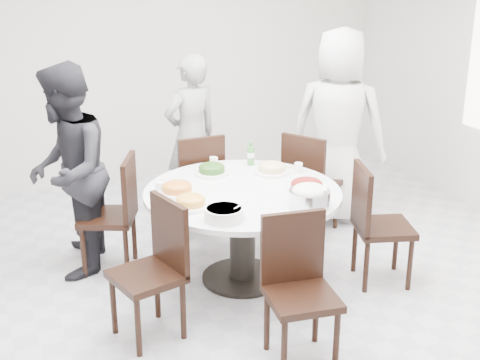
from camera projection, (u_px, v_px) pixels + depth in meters
name	position (u px, v px, depth m)	size (l,w,h in m)	color
floor	(227.00, 305.00, 4.92)	(6.00, 6.00, 0.01)	silver
wall_back	(121.00, 53.00, 7.04)	(6.00, 0.01, 2.80)	silver
dining_table	(242.00, 236.00, 5.18)	(1.50, 1.50, 0.75)	white
chair_ne	(312.00, 182.00, 6.02)	(0.42, 0.42, 0.95)	black
chair_n	(195.00, 183.00, 6.01)	(0.42, 0.42, 0.95)	black
chair_nw	(107.00, 214.00, 5.32)	(0.42, 0.42, 0.95)	black
chair_sw	(146.00, 273.00, 4.39)	(0.42, 0.42, 0.95)	black
chair_s	(302.00, 294.00, 4.13)	(0.42, 0.42, 0.95)	black
chair_se	(384.00, 225.00, 5.13)	(0.42, 0.42, 0.95)	black
diner_right	(338.00, 127.00, 6.15)	(0.89, 0.58, 1.82)	silver
diner_middle	(191.00, 136.00, 6.32)	(0.57, 0.37, 1.56)	black
diner_left	(67.00, 172.00, 5.18)	(0.82, 0.64, 1.69)	black
dish_greens	(212.00, 170.00, 5.38)	(0.27, 0.27, 0.07)	white
dish_pale	(272.00, 169.00, 5.41)	(0.28, 0.28, 0.08)	white
dish_orange	(177.00, 189.00, 4.97)	(0.28, 0.28, 0.08)	white
dish_redbrown	(307.00, 187.00, 5.02)	(0.31, 0.31, 0.08)	white
dish_tofu	(191.00, 203.00, 4.72)	(0.27, 0.27, 0.07)	white
rice_bowl	(309.00, 199.00, 4.72)	(0.29, 0.29, 0.13)	silver
soup_bowl	(224.00, 214.00, 4.52)	(0.27, 0.27, 0.08)	white
beverage_bottle	(251.00, 153.00, 5.59)	(0.06, 0.06, 0.21)	#377E32
tea_cups	(214.00, 163.00, 5.53)	(0.07, 0.07, 0.08)	white
chopsticks	(209.00, 164.00, 5.62)	(0.24, 0.04, 0.01)	tan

